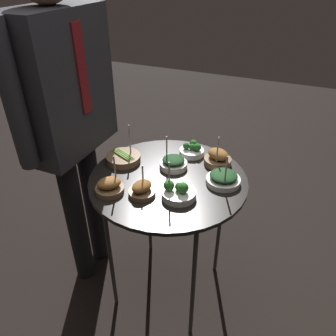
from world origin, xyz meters
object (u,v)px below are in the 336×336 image
Objects in this scene: bowl_roast_mid_right at (218,158)px; bowl_spinach_near_rim at (223,178)px; bowl_roast_front_right at (142,189)px; serving_cart at (168,187)px; bowl_broccoli_back_right at (192,150)px; bowl_broccoli_front_left at (178,192)px; bowl_roast_front_center at (109,186)px; waiter_figure at (65,101)px; bowl_spinach_mid_left at (173,163)px; bowl_asparagus_center at (123,158)px.

bowl_roast_mid_right is 0.16m from bowl_spinach_near_rim.
bowl_roast_mid_right is at bearing -31.87° from bowl_roast_front_right.
serving_cart is 6.12× the size of bowl_broccoli_back_right.
bowl_roast_mid_right reaches higher than bowl_roast_front_right.
serving_cart is 0.17m from bowl_broccoli_front_left.
bowl_roast_front_right is 0.40m from bowl_broccoli_back_right.
bowl_roast_front_center is (-0.40, 0.36, -0.00)m from bowl_roast_mid_right.
waiter_figure is (0.17, 0.30, 0.27)m from bowl_roast_front_center.
bowl_roast_front_right is 0.42m from bowl_roast_mid_right.
bowl_roast_mid_right reaches higher than bowl_spinach_mid_left.
waiter_figure reaches higher than bowl_asparagus_center.
serving_cart is 0.26m from bowl_spinach_near_rim.
bowl_roast_front_center reaches higher than bowl_broccoli_back_right.
serving_cart is 0.45× the size of waiter_figure.
bowl_roast_front_right is 0.36m from bowl_spinach_near_rim.
bowl_spinach_near_rim is at bearing -53.60° from bowl_roast_front_right.
bowl_roast_front_center is 0.25m from bowl_asparagus_center.
bowl_spinach_near_rim is (0.06, -0.24, 0.08)m from serving_cart.
bowl_spinach_mid_left is at bearing 6.80° from serving_cart.
waiter_figure is (0.09, 0.58, 0.27)m from bowl_broccoli_front_left.
bowl_roast_front_center is 1.32× the size of bowl_broccoli_back_right.
bowl_broccoli_back_right is at bearing -62.59° from waiter_figure.
bowl_roast_front_center is at bearing -163.49° from bowl_asparagus_center.
bowl_roast_front_center is 0.49m from bowl_spinach_near_rim.
bowl_broccoli_front_left is 0.38m from bowl_asparagus_center.
bowl_roast_front_center is at bearing 138.06° from bowl_roast_mid_right.
bowl_spinach_near_rim is (-0.18, -0.21, 0.00)m from bowl_broccoli_back_right.
bowl_roast_mid_right is 1.31× the size of bowl_broccoli_back_right.
bowl_spinach_mid_left is 0.96× the size of bowl_spinach_near_rim.
waiter_figure is at bearing 107.59° from bowl_asparagus_center.
waiter_figure is (-0.27, 0.51, 0.27)m from bowl_broccoli_back_right.
serving_cart is 0.28m from bowl_roast_mid_right.
bowl_roast_front_right is 0.76× the size of bowl_roast_front_center.
serving_cart is at bearing 173.04° from bowl_broccoli_back_right.
bowl_roast_mid_right is 0.75m from waiter_figure.
bowl_spinach_near_rim reaches higher than bowl_roast_front_right.
bowl_broccoli_back_right is 0.28m from bowl_spinach_near_rim.
bowl_roast_mid_right is 0.15m from bowl_broccoli_back_right.
bowl_roast_front_right is at bearing -74.22° from bowl_roast_front_center.
bowl_roast_front_right is 0.77× the size of bowl_spinach_near_rim.
serving_cart is 0.60m from waiter_figure.
waiter_figure reaches higher than bowl_roast_front_center.
bowl_broccoli_back_right is at bearing -26.10° from bowl_roast_front_center.
bowl_spinach_mid_left is 0.25m from bowl_asparagus_center.
bowl_roast_mid_right is 0.53m from bowl_roast_front_center.
bowl_roast_mid_right is 0.91× the size of bowl_asparagus_center.
bowl_asparagus_center reaches higher than bowl_roast_mid_right.
bowl_roast_mid_right reaches higher than serving_cart.
bowl_spinach_mid_left reaches higher than bowl_roast_front_right.
bowl_asparagus_center reaches higher than bowl_spinach_mid_left.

